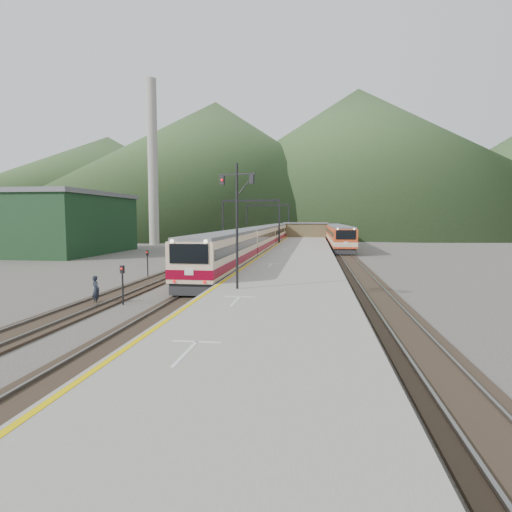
# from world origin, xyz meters

# --- Properties ---
(ground) EXTENTS (400.00, 400.00, 0.00)m
(ground) POSITION_xyz_m (0.00, 0.00, 0.00)
(ground) COLOR #47423D
(ground) RESTS_ON ground
(track_main) EXTENTS (2.60, 200.00, 0.23)m
(track_main) POSITION_xyz_m (0.00, 40.00, 0.07)
(track_main) COLOR black
(track_main) RESTS_ON ground
(track_far) EXTENTS (2.60, 200.00, 0.23)m
(track_far) POSITION_xyz_m (-5.00, 40.00, 0.07)
(track_far) COLOR black
(track_far) RESTS_ON ground
(track_second) EXTENTS (2.60, 200.00, 0.23)m
(track_second) POSITION_xyz_m (11.50, 40.00, 0.07)
(track_second) COLOR black
(track_second) RESTS_ON ground
(platform) EXTENTS (8.00, 100.00, 1.00)m
(platform) POSITION_xyz_m (5.60, 38.00, 0.50)
(platform) COLOR gray
(platform) RESTS_ON ground
(gantry_near) EXTENTS (9.55, 0.25, 8.00)m
(gantry_near) POSITION_xyz_m (-2.85, 55.00, 5.59)
(gantry_near) COLOR black
(gantry_near) RESTS_ON ground
(gantry_far) EXTENTS (9.55, 0.25, 8.00)m
(gantry_far) POSITION_xyz_m (-2.85, 80.00, 5.59)
(gantry_far) COLOR black
(gantry_far) RESTS_ON ground
(warehouse) EXTENTS (14.50, 20.50, 8.60)m
(warehouse) POSITION_xyz_m (-28.00, 42.00, 4.32)
(warehouse) COLOR black
(warehouse) RESTS_ON ground
(smokestack) EXTENTS (1.80, 1.80, 30.00)m
(smokestack) POSITION_xyz_m (-22.00, 62.00, 15.00)
(smokestack) COLOR #9E998E
(smokestack) RESTS_ON ground
(station_shed) EXTENTS (9.40, 4.40, 3.10)m
(station_shed) POSITION_xyz_m (5.60, 78.00, 2.57)
(station_shed) COLOR brown
(station_shed) RESTS_ON platform
(hill_a) EXTENTS (180.00, 180.00, 60.00)m
(hill_a) POSITION_xyz_m (-40.00, 190.00, 30.00)
(hill_a) COLOR #2A4520
(hill_a) RESTS_ON ground
(hill_b) EXTENTS (220.00, 220.00, 75.00)m
(hill_b) POSITION_xyz_m (30.00, 230.00, 37.50)
(hill_b) COLOR #2A4520
(hill_b) RESTS_ON ground
(hill_d) EXTENTS (200.00, 200.00, 55.00)m
(hill_d) POSITION_xyz_m (-120.00, 240.00, 27.50)
(hill_d) COLOR #2A4520
(hill_d) RESTS_ON ground
(main_train) EXTENTS (2.96, 101.41, 3.61)m
(main_train) POSITION_xyz_m (0.00, 61.73, 2.03)
(main_train) COLOR beige
(main_train) RESTS_ON track_main
(second_train) EXTENTS (3.11, 42.32, 3.80)m
(second_train) POSITION_xyz_m (11.50, 63.73, 2.13)
(second_train) COLOR #C9421C
(second_train) RESTS_ON track_second
(signal_mast) EXTENTS (2.14, 0.71, 6.99)m
(signal_mast) POSITION_xyz_m (3.22, 9.62, 5.26)
(signal_mast) COLOR black
(signal_mast) RESTS_ON platform
(short_signal_a) EXTENTS (0.25, 0.21, 2.27)m
(short_signal_a) POSITION_xyz_m (-3.36, 9.09, 1.46)
(short_signal_a) COLOR black
(short_signal_a) RESTS_ON ground
(short_signal_b) EXTENTS (0.23, 0.18, 2.27)m
(short_signal_b) POSITION_xyz_m (-2.94, 31.03, 1.46)
(short_signal_b) COLOR black
(short_signal_b) RESTS_ON ground
(short_signal_c) EXTENTS (0.26, 0.23, 2.27)m
(short_signal_c) POSITION_xyz_m (-6.48, 20.47, 1.46)
(short_signal_c) COLOR black
(short_signal_c) RESTS_ON ground
(worker) EXTENTS (0.73, 0.68, 1.67)m
(worker) POSITION_xyz_m (-4.97, 9.02, 0.84)
(worker) COLOR black
(worker) RESTS_ON ground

